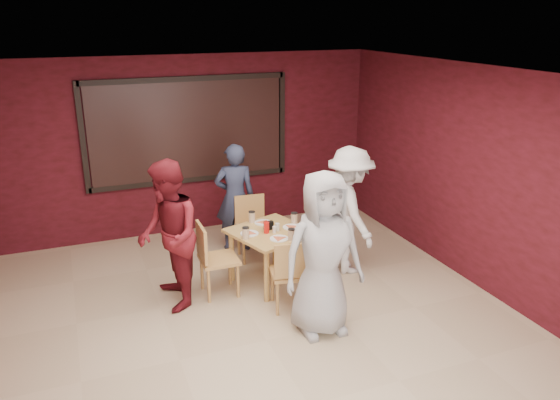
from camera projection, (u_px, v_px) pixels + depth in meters
name	position (u px, v px, depth m)	size (l,w,h in m)	color
floor	(267.00, 340.00, 5.95)	(7.00, 7.00, 0.00)	tan
window_blinds	(189.00, 131.00, 8.44)	(3.00, 0.02, 1.50)	black
dining_table	(271.00, 237.00, 7.04)	(1.17, 1.17, 0.88)	tan
chair_front	(291.00, 271.00, 6.40)	(0.51, 0.51, 0.91)	tan
chair_back	(252.00, 223.00, 7.85)	(0.48, 0.48, 0.90)	tan
chair_left	(212.00, 255.00, 6.75)	(0.47, 0.47, 0.95)	tan
chair_right	(320.00, 240.00, 7.39)	(0.43, 0.43, 0.83)	tan
diner_front	(323.00, 254.00, 5.86)	(0.91, 0.59, 1.86)	#A4A4A4
diner_back	(235.00, 198.00, 8.00)	(0.59, 0.39, 1.62)	#2D3551
diner_left	(168.00, 236.00, 6.39)	(0.88, 0.69, 1.81)	maroon
diner_right	(349.00, 210.00, 7.32)	(1.12, 0.65, 1.74)	silver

